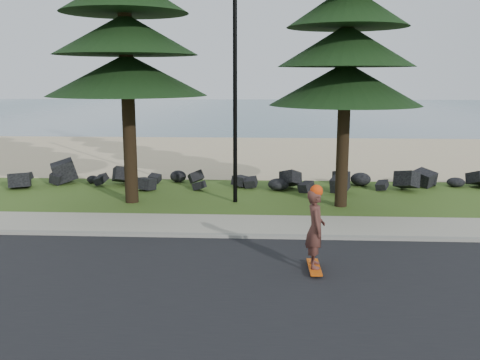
{
  "coord_description": "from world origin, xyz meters",
  "views": [
    {
      "loc": [
        1.1,
        -14.43,
        4.24
      ],
      "look_at": [
        0.33,
        0.0,
        1.39
      ],
      "focal_mm": 40.0,
      "sensor_mm": 36.0,
      "label": 1
    }
  ],
  "objects": [
    {
      "name": "road",
      "position": [
        0.0,
        -4.5,
        0.01
      ],
      "size": [
        160.0,
        7.0,
        0.02
      ],
      "primitive_type": "cube",
      "color": "black",
      "rests_on": "ground"
    },
    {
      "name": "seawall_boulders",
      "position": [
        0.0,
        5.6,
        0.0
      ],
      "size": [
        60.0,
        2.4,
        1.1
      ],
      "primitive_type": null,
      "color": "black",
      "rests_on": "ground"
    },
    {
      "name": "skateboarder",
      "position": [
        2.14,
        -3.25,
        0.97
      ],
      "size": [
        0.42,
        1.04,
        1.93
      ],
      "rotation": [
        0.0,
        0.0,
        1.59
      ],
      "color": "#CA4D0B",
      "rests_on": "ground"
    },
    {
      "name": "ocean",
      "position": [
        0.0,
        51.0,
        0.0
      ],
      "size": [
        160.0,
        58.0,
        0.01
      ],
      "primitive_type": "cube",
      "color": "#39616E",
      "rests_on": "ground"
    },
    {
      "name": "ground",
      "position": [
        0.0,
        0.0,
        0.0
      ],
      "size": [
        160.0,
        160.0,
        0.0
      ],
      "primitive_type": "plane",
      "color": "#3C591C",
      "rests_on": "ground"
    },
    {
      "name": "lamp_post",
      "position": [
        0.0,
        3.2,
        4.13
      ],
      "size": [
        0.25,
        0.14,
        8.14
      ],
      "color": "black",
      "rests_on": "ground"
    },
    {
      "name": "kerb",
      "position": [
        0.0,
        -0.9,
        0.05
      ],
      "size": [
        160.0,
        0.2,
        0.1
      ],
      "primitive_type": "cube",
      "color": "gray",
      "rests_on": "ground"
    },
    {
      "name": "beach_sand",
      "position": [
        0.0,
        14.5,
        0.01
      ],
      "size": [
        160.0,
        15.0,
        0.01
      ],
      "primitive_type": "cube",
      "color": "#CCAD88",
      "rests_on": "ground"
    },
    {
      "name": "sidewalk",
      "position": [
        0.0,
        0.2,
        0.04
      ],
      "size": [
        160.0,
        2.0,
        0.08
      ],
      "primitive_type": "cube",
      "color": "#A19A86",
      "rests_on": "ground"
    }
  ]
}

